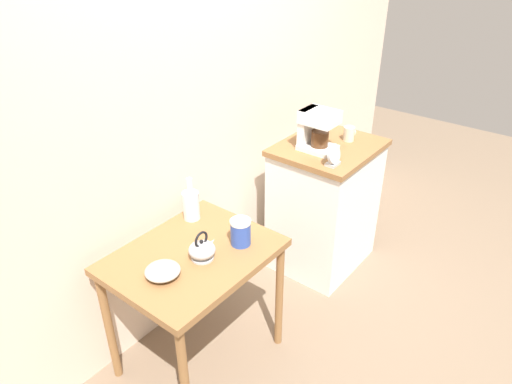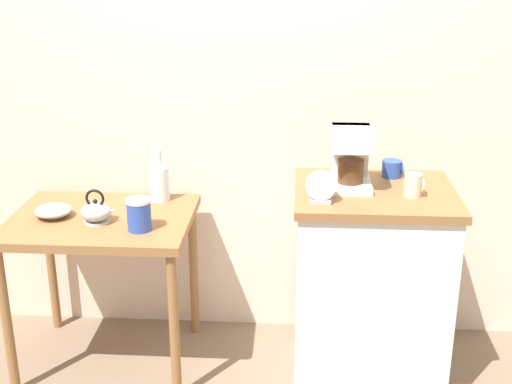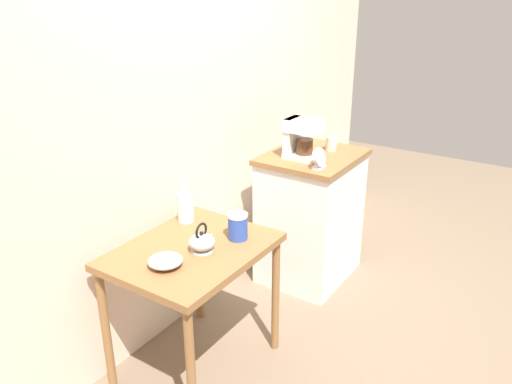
{
  "view_description": "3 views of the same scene",
  "coord_description": "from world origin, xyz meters",
  "px_view_note": "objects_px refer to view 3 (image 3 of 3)",
  "views": [
    {
      "loc": [
        -1.85,
        -1.35,
        2.19
      ],
      "look_at": [
        -0.17,
        -0.03,
        0.96
      ],
      "focal_mm": 33.17,
      "sensor_mm": 36.0,
      "label": 1
    },
    {
      "loc": [
        0.32,
        -2.73,
        1.9
      ],
      "look_at": [
        0.15,
        -0.04,
        0.92
      ],
      "focal_mm": 47.78,
      "sensor_mm": 36.0,
      "label": 2
    },
    {
      "loc": [
        -2.29,
        -1.46,
        1.99
      ],
      "look_at": [
        -0.15,
        -0.06,
        0.94
      ],
      "focal_mm": 35.89,
      "sensor_mm": 36.0,
      "label": 3
    }
  ],
  "objects_px": {
    "bowl_stoneware": "(165,261)",
    "coffee_maker": "(300,137)",
    "teakettle": "(202,242)",
    "glass_carafe_vase": "(185,206)",
    "table_clock": "(320,160)",
    "mug_small_cream": "(331,144)",
    "canister_enamel": "(238,226)",
    "mug_blue": "(296,141)"
  },
  "relations": [
    {
      "from": "teakettle",
      "to": "mug_blue",
      "type": "bearing_deg",
      "value": 8.7
    },
    {
      "from": "mug_blue",
      "to": "mug_small_cream",
      "type": "bearing_deg",
      "value": -77.06
    },
    {
      "from": "mug_small_cream",
      "to": "coffee_maker",
      "type": "bearing_deg",
      "value": 157.89
    },
    {
      "from": "bowl_stoneware",
      "to": "table_clock",
      "type": "relative_size",
      "value": 1.23
    },
    {
      "from": "canister_enamel",
      "to": "coffee_maker",
      "type": "relative_size",
      "value": 0.54
    },
    {
      "from": "canister_enamel",
      "to": "coffee_maker",
      "type": "xyz_separation_m",
      "value": [
        0.9,
        0.13,
        0.24
      ]
    },
    {
      "from": "canister_enamel",
      "to": "table_clock",
      "type": "relative_size",
      "value": 1.04
    },
    {
      "from": "glass_carafe_vase",
      "to": "coffee_maker",
      "type": "distance_m",
      "value": 0.94
    },
    {
      "from": "bowl_stoneware",
      "to": "canister_enamel",
      "type": "distance_m",
      "value": 0.44
    },
    {
      "from": "mug_small_cream",
      "to": "table_clock",
      "type": "xyz_separation_m",
      "value": [
        -0.39,
        -0.1,
        0.01
      ]
    },
    {
      "from": "bowl_stoneware",
      "to": "canister_enamel",
      "type": "relative_size",
      "value": 1.18
    },
    {
      "from": "glass_carafe_vase",
      "to": "coffee_maker",
      "type": "bearing_deg",
      "value": -15.26
    },
    {
      "from": "canister_enamel",
      "to": "mug_blue",
      "type": "relative_size",
      "value": 1.5
    },
    {
      "from": "mug_small_cream",
      "to": "canister_enamel",
      "type": "bearing_deg",
      "value": -178.8
    },
    {
      "from": "teakettle",
      "to": "glass_carafe_vase",
      "type": "distance_m",
      "value": 0.37
    },
    {
      "from": "mug_blue",
      "to": "table_clock",
      "type": "bearing_deg",
      "value": -133.2
    },
    {
      "from": "bowl_stoneware",
      "to": "mug_blue",
      "type": "relative_size",
      "value": 1.77
    },
    {
      "from": "table_clock",
      "to": "bowl_stoneware",
      "type": "bearing_deg",
      "value": 170.37
    },
    {
      "from": "teakettle",
      "to": "canister_enamel",
      "type": "xyz_separation_m",
      "value": [
        0.21,
        -0.07,
        0.02
      ]
    },
    {
      "from": "mug_blue",
      "to": "glass_carafe_vase",
      "type": "bearing_deg",
      "value": 174.82
    },
    {
      "from": "bowl_stoneware",
      "to": "canister_enamel",
      "type": "bearing_deg",
      "value": -16.08
    },
    {
      "from": "mug_blue",
      "to": "teakettle",
      "type": "bearing_deg",
      "value": -171.3
    },
    {
      "from": "glass_carafe_vase",
      "to": "bowl_stoneware",
      "type": "bearing_deg",
      "value": -150.62
    },
    {
      "from": "mug_small_cream",
      "to": "mug_blue",
      "type": "height_order",
      "value": "mug_small_cream"
    },
    {
      "from": "glass_carafe_vase",
      "to": "canister_enamel",
      "type": "relative_size",
      "value": 1.78
    },
    {
      "from": "coffee_maker",
      "to": "mug_blue",
      "type": "height_order",
      "value": "coffee_maker"
    },
    {
      "from": "bowl_stoneware",
      "to": "coffee_maker",
      "type": "distance_m",
      "value": 1.35
    },
    {
      "from": "table_clock",
      "to": "coffee_maker",
      "type": "bearing_deg",
      "value": 58.04
    },
    {
      "from": "teakettle",
      "to": "mug_blue",
      "type": "distance_m",
      "value": 1.33
    },
    {
      "from": "canister_enamel",
      "to": "table_clock",
      "type": "xyz_separation_m",
      "value": [
        0.77,
        -0.08,
        0.16
      ]
    },
    {
      "from": "mug_blue",
      "to": "table_clock",
      "type": "height_order",
      "value": "table_clock"
    },
    {
      "from": "coffee_maker",
      "to": "table_clock",
      "type": "bearing_deg",
      "value": -121.96
    },
    {
      "from": "glass_carafe_vase",
      "to": "table_clock",
      "type": "xyz_separation_m",
      "value": [
        0.75,
        -0.45,
        0.14
      ]
    },
    {
      "from": "teakettle",
      "to": "coffee_maker",
      "type": "relative_size",
      "value": 0.62
    },
    {
      "from": "teakettle",
      "to": "canister_enamel",
      "type": "distance_m",
      "value": 0.22
    },
    {
      "from": "bowl_stoneware",
      "to": "glass_carafe_vase",
      "type": "relative_size",
      "value": 0.67
    },
    {
      "from": "bowl_stoneware",
      "to": "coffee_maker",
      "type": "xyz_separation_m",
      "value": [
        1.32,
        0.01,
        0.29
      ]
    },
    {
      "from": "bowl_stoneware",
      "to": "teakettle",
      "type": "distance_m",
      "value": 0.22
    },
    {
      "from": "coffee_maker",
      "to": "teakettle",
      "type": "bearing_deg",
      "value": -177.04
    },
    {
      "from": "bowl_stoneware",
      "to": "mug_blue",
      "type": "height_order",
      "value": "mug_blue"
    },
    {
      "from": "glass_carafe_vase",
      "to": "table_clock",
      "type": "relative_size",
      "value": 1.85
    },
    {
      "from": "teakettle",
      "to": "coffee_maker",
      "type": "bearing_deg",
      "value": 2.96
    }
  ]
}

